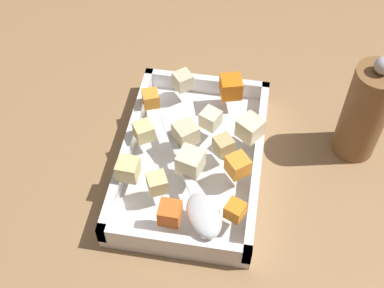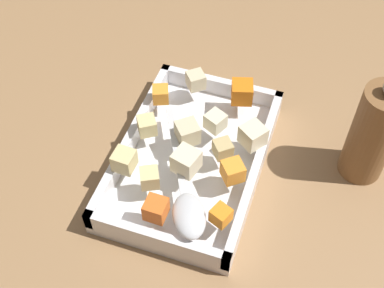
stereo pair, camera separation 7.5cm
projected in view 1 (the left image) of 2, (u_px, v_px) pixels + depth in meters
name	position (u px, v px, depth m)	size (l,w,h in m)	color
ground_plane	(199.00, 175.00, 0.79)	(4.00, 4.00, 0.00)	#936D47
baking_dish	(192.00, 161.00, 0.79)	(0.31, 0.20, 0.04)	silver
carrot_chunk_mid_right	(151.00, 99.00, 0.81)	(0.02, 0.02, 0.02)	orange
carrot_chunk_corner_ne	(235.00, 210.00, 0.68)	(0.02, 0.02, 0.02)	orange
carrot_chunk_under_handle	(231.00, 87.00, 0.82)	(0.03, 0.03, 0.03)	orange
carrot_chunk_center	(238.00, 165.00, 0.73)	(0.03, 0.03, 0.03)	orange
carrot_chunk_heap_top	(170.00, 213.00, 0.68)	(0.03, 0.03, 0.03)	orange
potato_chunk_corner_sw	(190.00, 162.00, 0.73)	(0.03, 0.03, 0.03)	beige
potato_chunk_far_left	(186.00, 133.00, 0.76)	(0.03, 0.03, 0.03)	beige
potato_chunk_near_right	(250.00, 128.00, 0.76)	(0.03, 0.03, 0.03)	beige
potato_chunk_mid_left	(144.00, 131.00, 0.76)	(0.03, 0.03, 0.03)	#E0CC89
potato_chunk_rim_edge	(157.00, 183.00, 0.71)	(0.03, 0.03, 0.03)	#E0CC89
potato_chunk_near_spoon	(211.00, 119.00, 0.78)	(0.03, 0.03, 0.03)	beige
potato_chunk_corner_se	(128.00, 169.00, 0.72)	(0.03, 0.03, 0.03)	#E0CC89
potato_chunk_front_center	(183.00, 81.00, 0.83)	(0.03, 0.03, 0.03)	beige
potato_chunk_near_left	(223.00, 145.00, 0.75)	(0.02, 0.02, 0.02)	tan
serving_spoon	(200.00, 207.00, 0.69)	(0.22, 0.13, 0.02)	silver
pepper_mill	(365.00, 112.00, 0.76)	(0.06, 0.06, 0.18)	brown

